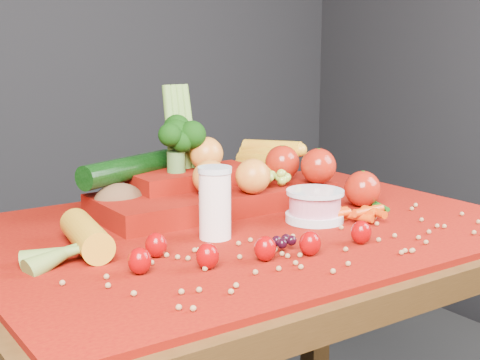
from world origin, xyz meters
TOP-DOWN VIEW (x-y plane):
  - table at (0.00, 0.00)m, footprint 1.10×0.80m
  - red_cloth at (0.00, 0.00)m, footprint 1.05×0.75m
  - milk_glass at (-0.10, -0.04)m, footprint 0.06×0.06m
  - yogurt_bowl at (0.13, -0.05)m, footprint 0.12×0.12m
  - strawberry_scatter at (-0.13, -0.17)m, footprint 0.44×0.18m
  - dark_grape_cluster at (-0.05, -0.16)m, footprint 0.06×0.05m
  - soybean_scatter at (0.00, -0.20)m, footprint 0.84×0.24m
  - corn_ear at (-0.36, -0.01)m, footprint 0.21×0.25m
  - potato at (-0.18, 0.19)m, footprint 0.11×0.08m
  - baby_carrot_pile at (0.19, -0.11)m, footprint 0.17×0.17m
  - green_bean_pile at (0.33, -0.01)m, footprint 0.14×0.12m
  - produce_mound at (0.05, 0.15)m, footprint 0.61×0.37m

SIDE VIEW (x-z plane):
  - table at x=0.00m, z-range 0.28..1.03m
  - red_cloth at x=0.00m, z-range 0.75..0.76m
  - soybean_scatter at x=0.00m, z-range 0.76..0.77m
  - green_bean_pile at x=0.33m, z-range 0.76..0.77m
  - dark_grape_cluster at x=-0.05m, z-range 0.76..0.79m
  - baby_carrot_pile at x=0.19m, z-range 0.76..0.79m
  - corn_ear at x=-0.36m, z-range 0.76..0.81m
  - strawberry_scatter at x=-0.13m, z-range 0.76..0.81m
  - yogurt_bowl at x=0.13m, z-range 0.76..0.83m
  - potato at x=-0.18m, z-range 0.76..0.83m
  - produce_mound at x=0.05m, z-range 0.69..0.95m
  - milk_glass at x=-0.10m, z-range 0.77..0.90m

